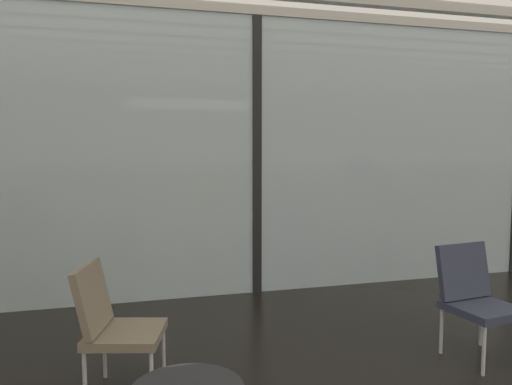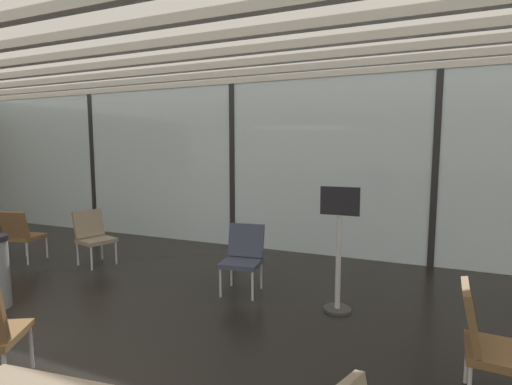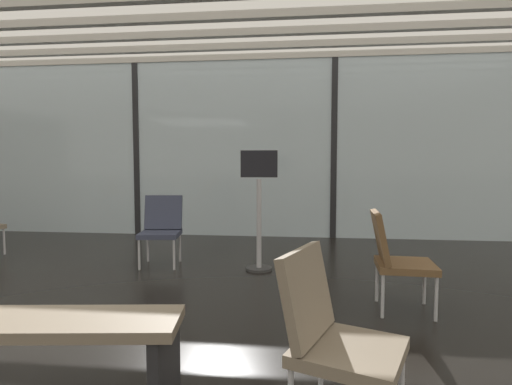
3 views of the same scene
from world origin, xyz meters
name	(u,v)px [view 1 (image 1 of 3)]	position (x,y,z in m)	size (l,w,h in m)	color
glass_curtain_wall	(256,157)	(0.00, 5.20, 1.53)	(14.00, 0.08, 3.06)	silver
window_mullion_1	(256,157)	(0.00, 5.20, 1.53)	(0.10, 0.12, 3.06)	black
parked_airplane	(199,126)	(0.29, 11.01, 2.11)	(12.86, 4.21, 4.21)	silver
lounge_chair_0	(475,294)	(1.19, 3.06, 0.49)	(0.54, 0.58, 0.87)	#33384C
lounge_chair_1	(112,321)	(-1.55, 3.20, 0.49)	(0.63, 0.60, 0.87)	#7F705B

